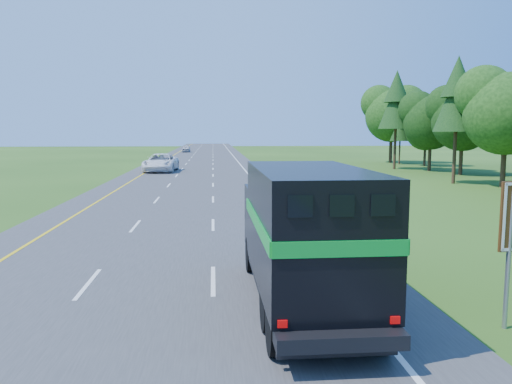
# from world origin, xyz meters

# --- Properties ---
(road) EXTENTS (15.00, 260.00, 0.04)m
(road) POSITION_xyz_m (0.00, 50.00, 0.02)
(road) COLOR #38383A
(road) RESTS_ON ground
(lane_markings) EXTENTS (11.15, 260.00, 0.01)m
(lane_markings) POSITION_xyz_m (0.00, 50.00, 0.04)
(lane_markings) COLOR yellow
(lane_markings) RESTS_ON road
(horse_truck) EXTENTS (2.62, 8.10, 3.58)m
(horse_truck) POSITION_xyz_m (4.14, 8.64, 1.95)
(horse_truck) COLOR black
(horse_truck) RESTS_ON road
(white_suv) EXTENTS (3.67, 7.30, 1.98)m
(white_suv) POSITION_xyz_m (-3.93, 52.39, 1.03)
(white_suv) COLOR white
(white_suv) RESTS_ON road
(far_car) EXTENTS (1.73, 4.26, 1.45)m
(far_car) POSITION_xyz_m (-3.91, 104.82, 0.76)
(far_car) COLOR #B4B5BC
(far_car) RESTS_ON road
(delineator) EXTENTS (0.08, 0.05, 1.02)m
(delineator) POSITION_xyz_m (9.52, 22.59, 0.55)
(delineator) COLOR orange
(delineator) RESTS_ON ground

